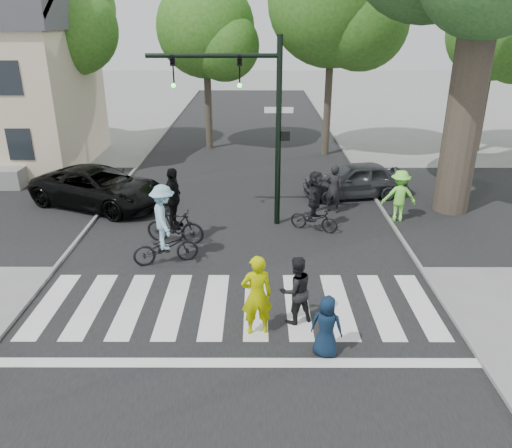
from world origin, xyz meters
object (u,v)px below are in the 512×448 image
Objects in this scene: pedestrian_woman at (257,295)px; cyclist_mid at (174,213)px; pedestrian_child at (326,326)px; pedestrian_adult at (296,290)px; car_grey at (355,180)px; cyclist_right at (315,205)px; traffic_signal at (251,107)px; car_suv at (100,187)px; cyclist_left at (164,230)px.

cyclist_mid is at bearing -72.73° from pedestrian_woman.
pedestrian_child is 1.33m from pedestrian_adult.
car_grey is at bearing -131.37° from pedestrian_adult.
traffic_signal is at bearing 163.69° from cyclist_right.
cyclist_mid is 0.46× the size of car_suv.
traffic_signal is 6.98m from pedestrian_woman.
traffic_signal is 1.17× the size of car_suv.
car_grey is (1.92, 3.39, -0.22)m from cyclist_right.
pedestrian_woman is 1.39× the size of pedestrian_child.
pedestrian_woman is (0.17, -6.32, -2.97)m from traffic_signal.
pedestrian_child is (1.41, -0.78, -0.26)m from pedestrian_woman.
cyclist_mid reaches higher than cyclist_right.
car_suv is at bearing 124.32° from cyclist_left.
cyclist_left is at bearing -121.29° from car_suv.
pedestrian_adult reaches higher than car_grey.
cyclist_left reaches higher than car_grey.
car_suv is (-5.75, 8.05, -0.22)m from pedestrian_woman.
pedestrian_adult is (1.04, -5.88, -3.09)m from traffic_signal.
pedestrian_adult is 5.51m from cyclist_mid.
cyclist_mid reaches higher than pedestrian_adult.
traffic_signal reaches higher than cyclist_right.
cyclist_left is at bearing -63.26° from pedestrian_woman.
cyclist_right reaches higher than car_grey.
car_suv is at bearing -33.63° from pedestrian_child.
pedestrian_child is 0.26× the size of car_suv.
cyclist_mid is at bearing -37.47° from pedestrian_child.
pedestrian_adult is at bearing -114.61° from car_suv.
pedestrian_adult is 0.70× the size of cyclist_left.
pedestrian_adult is 0.80× the size of cyclist_right.
car_grey is at bearing 42.19° from cyclist_left.
traffic_signal is 5.81m from car_grey.
pedestrian_child is at bearing -116.57° from car_suv.
traffic_signal is 2.53× the size of cyclist_mid.
cyclist_right is 0.39× the size of car_suv.
cyclist_mid is (-3.38, 4.34, 0.17)m from pedestrian_adult.
cyclist_left is (-3.43, 2.94, 0.19)m from pedestrian_adult.
pedestrian_child is 6.52m from cyclist_right.
cyclist_right is (4.42, 2.35, -0.10)m from cyclist_left.
pedestrian_child is 0.34× the size of car_grey.
traffic_signal is 4.47× the size of pedestrian_child.
pedestrian_adult is at bearing -40.60° from cyclist_left.
pedestrian_child is 0.58× the size of cyclist_left.
cyclist_mid is at bearing -167.77° from cyclist_right.
cyclist_mid is 4.62m from car_suv.
car_suv is at bearing -64.90° from pedestrian_woman.
pedestrian_child is at bearing 140.71° from pedestrian_woman.
pedestrian_woman is 0.93× the size of cyclist_right.
cyclist_mid is 1.18× the size of cyclist_right.
cyclist_left reaches higher than pedestrian_woman.
pedestrian_woman is 5.39m from cyclist_mid.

